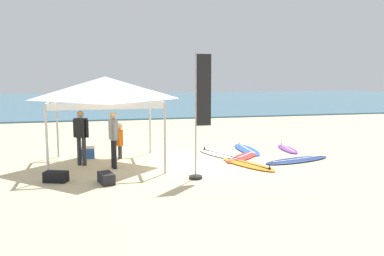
{
  "coord_description": "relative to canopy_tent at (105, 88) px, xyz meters",
  "views": [
    {
      "loc": [
        -3.13,
        -12.36,
        2.81
      ],
      "look_at": [
        0.08,
        0.94,
        1.0
      ],
      "focal_mm": 37.85,
      "sensor_mm": 36.0,
      "label": 1
    }
  ],
  "objects": [
    {
      "name": "canopy_tent",
      "position": [
        0.0,
        0.0,
        0.0
      ],
      "size": [
        3.29,
        3.29,
        2.75
      ],
      "color": "#B7B7BC",
      "rests_on": "ground"
    },
    {
      "name": "gear_bag_near_tent",
      "position": [
        -0.09,
        -2.3,
        -2.25
      ],
      "size": [
        0.46,
        0.66,
        0.28
      ],
      "primitive_type": "cube",
      "rotation": [
        0.0,
        0.0,
        1.82
      ],
      "color": "#232328",
      "rests_on": "ground"
    },
    {
      "name": "surfboard_white",
      "position": [
        3.9,
        0.51,
        -2.35
      ],
      "size": [
        1.41,
        2.38,
        0.19
      ],
      "color": "white",
      "rests_on": "ground"
    },
    {
      "name": "person_grey",
      "position": [
        0.19,
        -0.59,
        -1.4
      ],
      "size": [
        0.27,
        0.54,
        1.71
      ],
      "color": "black",
      "rests_on": "ground"
    },
    {
      "name": "person_orange",
      "position": [
        0.46,
        0.88,
        -1.73
      ],
      "size": [
        0.25,
        0.55,
        1.2
      ],
      "color": "#2D2D33",
      "rests_on": "ground"
    },
    {
      "name": "banner_flag",
      "position": [
        2.4,
        -2.37,
        -0.82
      ],
      "size": [
        0.6,
        0.36,
        3.4
      ],
      "color": "#99999E",
      "rests_on": "ground"
    },
    {
      "name": "surfboard_orange",
      "position": [
        4.26,
        -1.2,
        -2.35
      ],
      "size": [
        1.4,
        2.34,
        0.19
      ],
      "color": "orange",
      "rests_on": "ground"
    },
    {
      "name": "sea",
      "position": [
        2.81,
        30.29,
        -2.34
      ],
      "size": [
        80.0,
        36.0,
        0.1
      ],
      "primitive_type": "cube",
      "color": "#386B84",
      "rests_on": "ground"
    },
    {
      "name": "ground_plane",
      "position": [
        2.81,
        -0.41,
        -2.39
      ],
      "size": [
        80.0,
        80.0,
        0.0
      ],
      "primitive_type": "plane",
      "color": "beige"
    },
    {
      "name": "surfboard_navy",
      "position": [
        6.07,
        -0.95,
        -2.35
      ],
      "size": [
        2.66,
        1.35,
        0.19
      ],
      "color": "navy",
      "rests_on": "ground"
    },
    {
      "name": "surfboard_blue",
      "position": [
        5.15,
        1.22,
        -2.35
      ],
      "size": [
        0.8,
        2.42,
        0.19
      ],
      "color": "blue",
      "rests_on": "ground"
    },
    {
      "name": "person_black",
      "position": [
        -0.76,
        0.06,
        -1.4
      ],
      "size": [
        0.48,
        0.38,
        1.71
      ],
      "color": "#2D2D33",
      "rests_on": "ground"
    },
    {
      "name": "cooler_box",
      "position": [
        -0.62,
        1.15,
        -2.19
      ],
      "size": [
        0.5,
        0.36,
        0.39
      ],
      "color": "#2D60B7",
      "rests_on": "ground"
    },
    {
      "name": "surfboard_purple",
      "position": [
        6.69,
        0.96,
        -2.35
      ],
      "size": [
        0.75,
        1.85,
        0.19
      ],
      "color": "purple",
      "rests_on": "ground"
    },
    {
      "name": "gear_bag_by_pole",
      "position": [
        -1.37,
        -1.84,
        -2.25
      ],
      "size": [
        0.67,
        0.5,
        0.28
      ],
      "primitive_type": "cube",
      "rotation": [
        0.0,
        0.0,
        2.8
      ],
      "color": "black",
      "rests_on": "ground"
    },
    {
      "name": "surfboard_red",
      "position": [
        4.52,
        -0.06,
        -2.35
      ],
      "size": [
        2.0,
        1.97,
        0.19
      ],
      "color": "red",
      "rests_on": "ground"
    }
  ]
}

